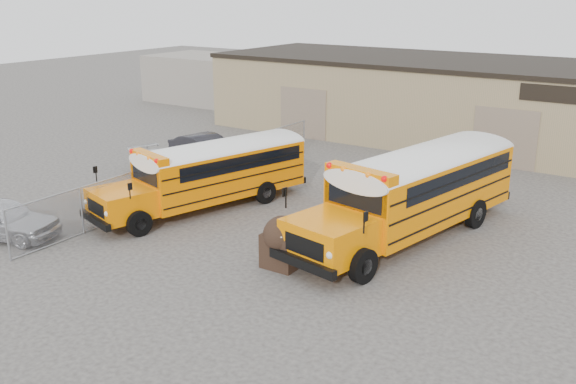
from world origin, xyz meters
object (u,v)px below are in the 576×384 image
Objects in this scene: car_silver at (1,218)px; car_dark at (207,151)px; school_bus_right at (503,155)px; tarp_bundle at (282,241)px; car_white at (163,166)px; school_bus_left at (314,148)px.

car_silver is 11.75m from car_dark.
school_bus_right is 6.49× the size of tarp_bundle.
car_dark is at bearing -15.89° from car_silver.
tarp_bundle is at bearing -107.21° from school_bus_right.
school_bus_right is 2.44× the size of car_white.
tarp_bundle is (4.29, -8.80, -0.71)m from school_bus_left.
car_dark is at bearing -166.38° from school_bus_right.
car_white is at bearing -154.94° from school_bus_right.
car_silver is at bearing -131.65° from school_bus_right.
car_white is (-0.43, 8.62, -0.07)m from car_silver.
car_dark reaches higher than car_silver.
school_bus_left is 8.31m from school_bus_right.
school_bus_left is 7.15m from car_white.
school_bus_left reaches higher than car_silver.
school_bus_right reaches higher than car_dark.
car_dark is (-13.84, -3.35, -1.07)m from school_bus_right.
school_bus_right is at bearing 72.79° from tarp_bundle.
school_bus_left is 5.62× the size of tarp_bundle.
tarp_bundle is 13.12m from car_dark.
school_bus_left is 2.06× the size of car_dark.
car_dark is at bearing -173.83° from school_bus_left.
car_silver is at bearing -114.21° from school_bus_left.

